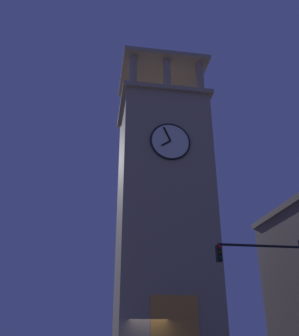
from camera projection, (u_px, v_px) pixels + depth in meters
name	position (u px, v px, depth m)	size (l,w,h in m)	color
clocktower	(164.00, 210.00, 30.69)	(7.91, 7.14, 28.22)	gray
traffic_signal_near	(278.00, 278.00, 16.95)	(4.31, 0.41, 5.69)	black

